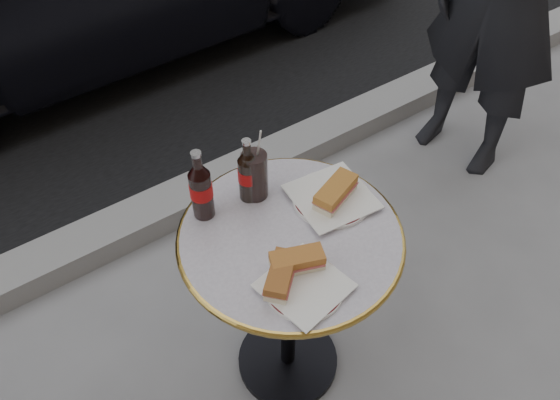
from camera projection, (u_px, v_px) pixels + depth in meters
ground at (288, 361)px, 2.01m from camera, size 80.00×80.00×0.00m
curb at (173, 205)px, 2.48m from camera, size 40.00×0.20×0.12m
bistro_table at (289, 307)px, 1.74m from camera, size 0.62×0.62×0.73m
plate_left at (304, 287)px, 1.35m from camera, size 0.20×0.20×0.01m
plate_right at (331, 198)px, 1.56m from camera, size 0.28×0.28×0.01m
sandwich_left_a at (281, 276)px, 1.34m from camera, size 0.14×0.14×0.05m
sandwich_left_b at (297, 262)px, 1.37m from camera, size 0.15×0.11×0.05m
sandwich_right at (336, 193)px, 1.53m from camera, size 0.16×0.12×0.05m
cola_bottle_left at (200, 185)px, 1.44m from camera, size 0.06×0.06×0.23m
cola_bottle_right at (248, 170)px, 1.49m from camera, size 0.06×0.06×0.21m
cola_glass at (255, 174)px, 1.52m from camera, size 0.10×0.10×0.16m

